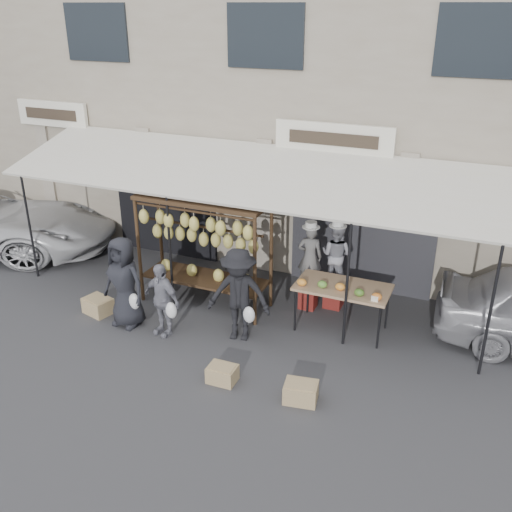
{
  "coord_description": "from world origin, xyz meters",
  "views": [
    {
      "loc": [
        4.5,
        -7.46,
        5.58
      ],
      "look_at": [
        0.7,
        1.4,
        1.3
      ],
      "focal_mm": 40.0,
      "sensor_mm": 36.0,
      "label": 1
    }
  ],
  "objects_px": {
    "customer_right": "(239,295)",
    "crate_near_a": "(222,374)",
    "produce_table": "(342,289)",
    "vendor_right": "(336,255)",
    "customer_mid": "(162,299)",
    "customer_left": "(124,282)",
    "crate_far": "(98,306)",
    "crate_near_b": "(301,392)",
    "banana_rack": "(202,232)",
    "vendor_left": "(310,257)"
  },
  "relations": [
    {
      "from": "customer_mid",
      "to": "crate_near_a",
      "type": "distance_m",
      "value": 1.96
    },
    {
      "from": "produce_table",
      "to": "customer_left",
      "type": "relative_size",
      "value": 0.97
    },
    {
      "from": "crate_near_b",
      "to": "produce_table",
      "type": "bearing_deg",
      "value": 90.22
    },
    {
      "from": "produce_table",
      "to": "customer_mid",
      "type": "relative_size",
      "value": 1.21
    },
    {
      "from": "produce_table",
      "to": "customer_left",
      "type": "height_order",
      "value": "customer_left"
    },
    {
      "from": "vendor_left",
      "to": "crate_far",
      "type": "relative_size",
      "value": 2.46
    },
    {
      "from": "produce_table",
      "to": "vendor_right",
      "type": "relative_size",
      "value": 1.34
    },
    {
      "from": "vendor_right",
      "to": "customer_right",
      "type": "distance_m",
      "value": 2.21
    },
    {
      "from": "customer_left",
      "to": "crate_near_b",
      "type": "height_order",
      "value": "customer_left"
    },
    {
      "from": "customer_right",
      "to": "customer_left",
      "type": "bearing_deg",
      "value": 178.39
    },
    {
      "from": "vendor_left",
      "to": "crate_far",
      "type": "distance_m",
      "value": 4.25
    },
    {
      "from": "banana_rack",
      "to": "crate_far",
      "type": "distance_m",
      "value": 2.53
    },
    {
      "from": "vendor_right",
      "to": "customer_left",
      "type": "xyz_separation_m",
      "value": [
        -3.39,
        -2.2,
        -0.25
      ]
    },
    {
      "from": "customer_right",
      "to": "crate_far",
      "type": "distance_m",
      "value": 3.02
    },
    {
      "from": "crate_near_a",
      "to": "crate_near_b",
      "type": "relative_size",
      "value": 0.9
    },
    {
      "from": "produce_table",
      "to": "crate_near_a",
      "type": "height_order",
      "value": "produce_table"
    },
    {
      "from": "vendor_right",
      "to": "crate_far",
      "type": "bearing_deg",
      "value": 36.18
    },
    {
      "from": "vendor_right",
      "to": "customer_mid",
      "type": "xyz_separation_m",
      "value": [
        -2.59,
        -2.22,
        -0.42
      ]
    },
    {
      "from": "banana_rack",
      "to": "crate_far",
      "type": "bearing_deg",
      "value": -146.69
    },
    {
      "from": "crate_far",
      "to": "vendor_left",
      "type": "bearing_deg",
      "value": 26.41
    },
    {
      "from": "produce_table",
      "to": "crate_near_b",
      "type": "relative_size",
      "value": 3.38
    },
    {
      "from": "crate_near_a",
      "to": "vendor_right",
      "type": "bearing_deg",
      "value": 73.17
    },
    {
      "from": "customer_mid",
      "to": "customer_right",
      "type": "xyz_separation_m",
      "value": [
        1.35,
        0.41,
        0.17
      ]
    },
    {
      "from": "customer_mid",
      "to": "customer_right",
      "type": "bearing_deg",
      "value": 30.3
    },
    {
      "from": "vendor_left",
      "to": "customer_right",
      "type": "relative_size",
      "value": 0.74
    },
    {
      "from": "customer_left",
      "to": "crate_near_a",
      "type": "height_order",
      "value": "customer_left"
    },
    {
      "from": "customer_right",
      "to": "crate_near_a",
      "type": "height_order",
      "value": "customer_right"
    },
    {
      "from": "crate_near_b",
      "to": "crate_far",
      "type": "xyz_separation_m",
      "value": [
        -4.55,
        1.0,
        0.01
      ]
    },
    {
      "from": "vendor_right",
      "to": "produce_table",
      "type": "bearing_deg",
      "value": 123.08
    },
    {
      "from": "customer_left",
      "to": "customer_mid",
      "type": "height_order",
      "value": "customer_left"
    },
    {
      "from": "customer_left",
      "to": "crate_near_a",
      "type": "xyz_separation_m",
      "value": [
        2.45,
        -0.92,
        -0.74
      ]
    },
    {
      "from": "customer_left",
      "to": "vendor_right",
      "type": "bearing_deg",
      "value": 38.75
    },
    {
      "from": "vendor_right",
      "to": "crate_near_a",
      "type": "bearing_deg",
      "value": 82.78
    },
    {
      "from": "customer_right",
      "to": "vendor_left",
      "type": "bearing_deg",
      "value": 51.61
    },
    {
      "from": "crate_near_b",
      "to": "banana_rack",
      "type": "bearing_deg",
      "value": 142.42
    },
    {
      "from": "vendor_right",
      "to": "crate_near_b",
      "type": "height_order",
      "value": "vendor_right"
    },
    {
      "from": "crate_near_a",
      "to": "vendor_left",
      "type": "bearing_deg",
      "value": 80.39
    },
    {
      "from": "customer_left",
      "to": "crate_near_b",
      "type": "distance_m",
      "value": 3.94
    },
    {
      "from": "banana_rack",
      "to": "produce_table",
      "type": "height_order",
      "value": "banana_rack"
    },
    {
      "from": "vendor_left",
      "to": "banana_rack",
      "type": "bearing_deg",
      "value": 5.64
    },
    {
      "from": "produce_table",
      "to": "crate_near_a",
      "type": "distance_m",
      "value": 2.72
    },
    {
      "from": "banana_rack",
      "to": "crate_far",
      "type": "xyz_separation_m",
      "value": [
        -1.75,
        -1.15,
        -1.41
      ]
    },
    {
      "from": "vendor_left",
      "to": "vendor_right",
      "type": "distance_m",
      "value": 0.52
    },
    {
      "from": "vendor_right",
      "to": "crate_far",
      "type": "xyz_separation_m",
      "value": [
        -4.17,
        -2.08,
        -0.97
      ]
    },
    {
      "from": "vendor_left",
      "to": "customer_right",
      "type": "height_order",
      "value": "vendor_left"
    },
    {
      "from": "banana_rack",
      "to": "crate_near_b",
      "type": "height_order",
      "value": "banana_rack"
    },
    {
      "from": "crate_near_a",
      "to": "produce_table",
      "type": "bearing_deg",
      "value": 59.94
    },
    {
      "from": "banana_rack",
      "to": "crate_near_a",
      "type": "height_order",
      "value": "banana_rack"
    },
    {
      "from": "vendor_left",
      "to": "vendor_right",
      "type": "relative_size",
      "value": 1.03
    },
    {
      "from": "crate_far",
      "to": "vendor_right",
      "type": "bearing_deg",
      "value": 26.56
    }
  ]
}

